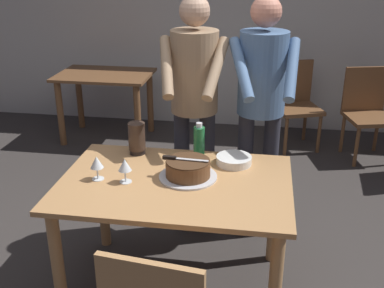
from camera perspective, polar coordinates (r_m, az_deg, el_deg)
ground_plane at (r=3.13m, az=-1.87°, el=-16.80°), size 14.00×14.00×0.00m
back_wall at (r=5.51m, az=4.10°, el=15.98°), size 10.00×0.12×2.70m
main_dining_table at (r=2.77m, az=-2.04°, el=-6.69°), size 1.33×0.91×0.75m
cake_on_platter at (r=2.73m, az=-0.49°, el=-3.11°), size 0.34×0.34×0.11m
cake_knife at (r=2.72m, az=-1.97°, el=-1.74°), size 0.27×0.04×0.02m
plate_stack at (r=2.92m, az=5.11°, el=-1.96°), size 0.22×0.22×0.05m
wine_glass_near at (r=2.74m, az=-11.48°, el=-2.28°), size 0.08×0.08×0.14m
wine_glass_far at (r=2.68m, az=-8.16°, el=-2.63°), size 0.08×0.08×0.14m
water_bottle at (r=2.92m, az=0.87°, el=0.09°), size 0.07×0.07×0.25m
hurricane_lamp at (r=3.04m, az=-6.71°, el=0.72°), size 0.11×0.11×0.21m
person_cutting_cake at (r=3.20m, az=0.28°, el=6.11°), size 0.47×0.56×1.72m
person_standing_beside at (r=3.20m, az=8.42°, el=5.84°), size 0.46×0.57×1.72m
background_table at (r=5.24m, az=-10.45°, el=6.69°), size 1.00×0.70×0.74m
background_chair_0 at (r=5.02m, az=20.54°, el=3.88°), size 0.53×0.53×0.90m
background_chair_2 at (r=5.10m, az=12.41°, el=5.10°), size 0.56×0.56×0.90m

